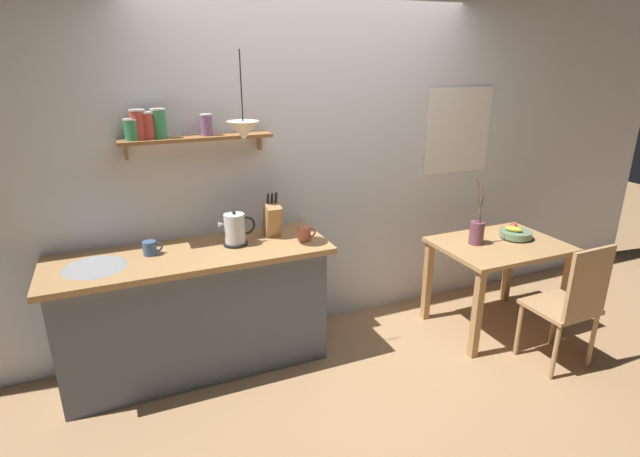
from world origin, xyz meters
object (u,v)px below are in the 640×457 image
dining_chair_near (571,301)px  coffee_mug_by_sink (150,248)px  dining_table (498,257)px  pendant_lamp (243,130)px  fruit_bowl (515,233)px  electric_kettle (235,230)px  knife_block (272,219)px  coffee_mug_spare (304,233)px  twig_vase (477,232)px

dining_chair_near → coffee_mug_by_sink: (-2.63, 1.05, 0.42)m
dining_table → coffee_mug_by_sink: size_ratio=7.68×
pendant_lamp → dining_table: bearing=-7.5°
fruit_bowl → electric_kettle: 2.23m
knife_block → dining_table: bearing=-13.4°
electric_kettle → coffee_mug_by_sink: electric_kettle is taller
fruit_bowl → pendant_lamp: 2.33m
knife_block → coffee_mug_spare: (0.18, -0.16, -0.08)m
dining_chair_near → fruit_bowl: dining_chair_near is taller
dining_table → twig_vase: twig_vase is taller
fruit_bowl → twig_vase: bearing=176.5°
electric_kettle → pendant_lamp: 0.69m
dining_table → twig_vase: size_ratio=1.83×
fruit_bowl → pendant_lamp: pendant_lamp is taller
dining_chair_near → coffee_mug_by_sink: 2.86m
twig_vase → knife_block: size_ratio=1.61×
fruit_bowl → twig_vase: twig_vase is taller
electric_kettle → fruit_bowl: bearing=-8.1°
dining_chair_near → knife_block: 2.15m
fruit_bowl → coffee_mug_by_sink: size_ratio=1.96×
dining_table → dining_chair_near: 0.66m
twig_vase → coffee_mug_spare: 1.38m
knife_block → electric_kettle: bearing=-168.7°
dining_table → coffee_mug_by_sink: 2.61m
electric_kettle → knife_block: knife_block is taller
twig_vase → pendant_lamp: pendant_lamp is taller
knife_block → pendant_lamp: size_ratio=0.63×
dining_table → pendant_lamp: bearing=172.5°
coffee_mug_by_sink → pendant_lamp: size_ratio=0.24×
twig_vase → pendant_lamp: size_ratio=1.01×
twig_vase → dining_table: bearing=-19.3°
dining_chair_near → knife_block: (-1.79, 1.06, 0.51)m
coffee_mug_by_sink → dining_table: bearing=-8.8°
knife_block → twig_vase: bearing=-12.6°
electric_kettle → coffee_mug_by_sink: (-0.55, 0.04, -0.06)m
dining_table → fruit_bowl: 0.25m
coffee_mug_spare → pendant_lamp: bearing=179.0°
dining_table → electric_kettle: 2.08m
dining_table → knife_block: (-1.73, 0.41, 0.42)m
dining_table → coffee_mug_spare: size_ratio=7.13×
fruit_bowl → pendant_lamp: size_ratio=0.47×
dining_chair_near → twig_vase: bearing=109.4°
fruit_bowl → knife_block: (-1.91, 0.37, 0.25)m
dining_chair_near → pendant_lamp: pendant_lamp is taller
pendant_lamp → coffee_mug_by_sink: bearing=167.2°
electric_kettle → pendant_lamp: (0.07, -0.10, 0.68)m
twig_vase → electric_kettle: 1.85m
twig_vase → coffee_mug_by_sink: 2.40m
knife_block → pendant_lamp: bearing=-144.1°
electric_kettle → knife_block: (0.28, 0.06, 0.02)m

